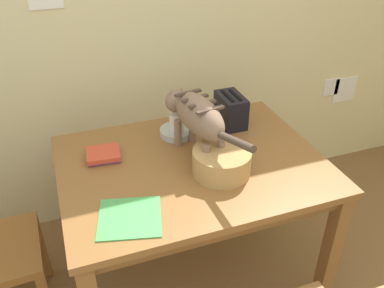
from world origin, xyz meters
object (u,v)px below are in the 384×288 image
at_px(dining_table, 192,177).
at_px(toaster, 231,110).
at_px(coffee_mug, 177,121).
at_px(magazine, 130,218).
at_px(saucer_bowl, 177,132).
at_px(book_stack, 103,154).
at_px(cat, 196,115).
at_px(wicker_basket, 222,162).

bearing_deg(dining_table, toaster, 40.44).
bearing_deg(coffee_mug, magazine, -124.66).
xyz_separation_m(dining_table, toaster, (0.32, 0.27, 0.18)).
relative_size(saucer_bowl, book_stack, 1.03).
bearing_deg(magazine, dining_table, 51.96).
bearing_deg(toaster, cat, -142.68).
bearing_deg(magazine, toaster, 53.16).
distance_m(coffee_mug, book_stack, 0.41).
bearing_deg(saucer_bowl, coffee_mug, 0.00).
relative_size(book_stack, wicker_basket, 0.66).
bearing_deg(saucer_bowl, dining_table, -92.25).
height_order(magazine, wicker_basket, wicker_basket).
bearing_deg(book_stack, wicker_basket, -31.88).
distance_m(magazine, book_stack, 0.46).
relative_size(saucer_bowl, coffee_mug, 1.49).
xyz_separation_m(book_stack, toaster, (0.71, 0.09, 0.07)).
xyz_separation_m(coffee_mug, wicker_basket, (0.08, -0.39, -0.02)).
bearing_deg(wicker_basket, saucer_bowl, 102.66).
bearing_deg(coffee_mug, saucer_bowl, 180.00).
bearing_deg(cat, dining_table, -134.91).
xyz_separation_m(dining_table, coffee_mug, (0.01, 0.26, 0.17)).
height_order(magazine, book_stack, book_stack).
xyz_separation_m(dining_table, saucer_bowl, (0.01, 0.26, 0.11)).
distance_m(dining_table, toaster, 0.45).
height_order(cat, saucer_bowl, cat).
relative_size(coffee_mug, magazine, 0.49).
xyz_separation_m(cat, magazine, (-0.41, -0.34, -0.21)).
bearing_deg(magazine, saucer_bowl, 69.68).
distance_m(coffee_mug, toaster, 0.30).
bearing_deg(book_stack, cat, -14.99).
height_order(cat, magazine, cat).
bearing_deg(wicker_basket, book_stack, 148.12).
xyz_separation_m(saucer_bowl, coffee_mug, (0.00, 0.00, 0.06)).
bearing_deg(book_stack, saucer_bowl, 12.02).
xyz_separation_m(dining_table, book_stack, (-0.39, 0.18, 0.11)).
height_order(book_stack, wicker_basket, wicker_basket).
xyz_separation_m(cat, wicker_basket, (0.05, -0.19, -0.15)).
bearing_deg(magazine, coffee_mug, 69.38).
bearing_deg(book_stack, dining_table, -24.67).
relative_size(cat, magazine, 2.81).
bearing_deg(wicker_basket, coffee_mug, 102.07).
bearing_deg(toaster, coffee_mug, -178.14).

